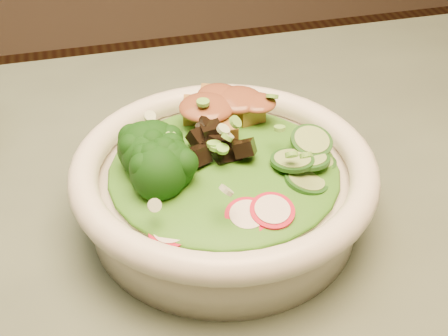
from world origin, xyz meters
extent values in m
cube|color=#4F5E4E|center=(0.00, 0.00, 0.73)|extent=(1.20, 0.80, 0.03)
cylinder|color=silver|center=(-0.01, 0.07, 0.77)|extent=(0.22, 0.22, 0.05)
torus|color=silver|center=(-0.01, 0.07, 0.80)|extent=(0.24, 0.24, 0.02)
ellipsoid|color=#2B5F14|center=(-0.01, 0.07, 0.80)|extent=(0.18, 0.18, 0.02)
ellipsoid|color=brown|center=(0.00, 0.12, 0.83)|extent=(0.06, 0.05, 0.01)
camera|label=1|loc=(-0.11, -0.31, 1.10)|focal=50.00mm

